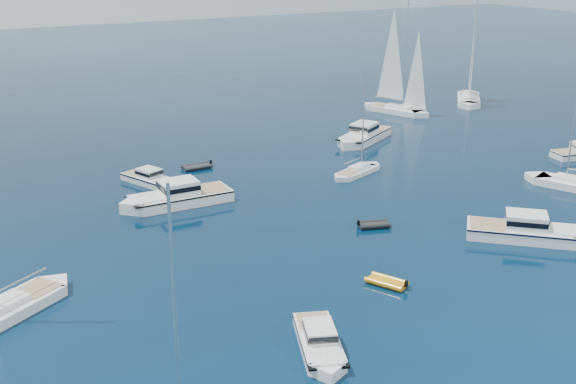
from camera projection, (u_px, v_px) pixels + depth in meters
ground at (500, 345)px, 43.84m from camera, size 400.00×400.00×0.00m
motor_cruiser_near at (320, 350)px, 43.31m from camera, size 5.19×8.10×2.04m
motor_cruiser_right at (527, 239)px, 59.75m from camera, size 10.24×10.10×2.89m
motor_cruiser_centre at (177, 205)px, 67.67m from camera, size 11.68×3.94×3.04m
motor_cruiser_distant at (363, 141)px, 89.56m from camera, size 11.48×8.43×2.95m
motor_cruiser_horizon at (151, 184)px, 73.63m from camera, size 4.88×8.08×2.03m
sailboat_mid_l at (8, 315)px, 47.48m from camera, size 11.26×8.40×16.71m
sailboat_centre at (357, 174)px, 76.73m from camera, size 8.23×4.68×11.76m
sailboat_sails_r at (396, 113)px, 104.94m from camera, size 6.66×11.96×17.07m
sailboat_sails_far at (468, 102)px, 111.88m from camera, size 11.13×11.70×18.85m
tender_yellow at (387, 285)px, 51.66m from camera, size 2.89×3.53×0.95m
tender_grey_near at (374, 227)px, 62.25m from camera, size 3.25×2.50×0.95m
tender_grey_far at (197, 169)px, 78.58m from camera, size 3.39×1.89×0.95m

